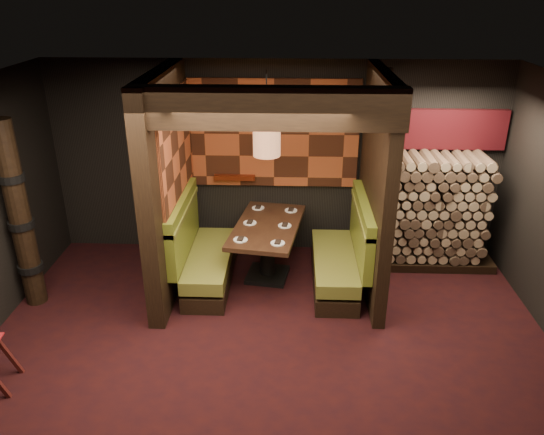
{
  "coord_description": "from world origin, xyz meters",
  "views": [
    {
      "loc": [
        0.23,
        -4.63,
        3.81
      ],
      "look_at": [
        0.0,
        1.3,
        1.15
      ],
      "focal_mm": 35.0,
      "sensor_mm": 36.0,
      "label": 1
    }
  ],
  "objects_px": {
    "pendant_lamp": "(267,138)",
    "firewood_stack": "(436,211)",
    "booth_bench_left": "(202,256)",
    "dining_table": "(267,240)",
    "totem_column": "(20,218)",
    "booth_bench_right": "(342,259)"
  },
  "relations": [
    {
      "from": "booth_bench_right",
      "to": "dining_table",
      "type": "relative_size",
      "value": 0.98
    },
    {
      "from": "booth_bench_left",
      "to": "totem_column",
      "type": "bearing_deg",
      "value": -165.25
    },
    {
      "from": "dining_table",
      "to": "pendant_lamp",
      "type": "bearing_deg",
      "value": -90.0
    },
    {
      "from": "pendant_lamp",
      "to": "firewood_stack",
      "type": "bearing_deg",
      "value": 13.62
    },
    {
      "from": "booth_bench_right",
      "to": "totem_column",
      "type": "distance_m",
      "value": 4.1
    },
    {
      "from": "pendant_lamp",
      "to": "dining_table",
      "type": "bearing_deg",
      "value": 90.0
    },
    {
      "from": "booth_bench_right",
      "to": "firewood_stack",
      "type": "relative_size",
      "value": 0.92
    },
    {
      "from": "booth_bench_left",
      "to": "firewood_stack",
      "type": "bearing_deg",
      "value": 12.17
    },
    {
      "from": "pendant_lamp",
      "to": "booth_bench_left",
      "type": "bearing_deg",
      "value": -171.84
    },
    {
      "from": "totem_column",
      "to": "booth_bench_left",
      "type": "bearing_deg",
      "value": 14.75
    },
    {
      "from": "pendant_lamp",
      "to": "firewood_stack",
      "type": "relative_size",
      "value": 0.61
    },
    {
      "from": "booth_bench_right",
      "to": "dining_table",
      "type": "height_order",
      "value": "booth_bench_right"
    },
    {
      "from": "booth_bench_right",
      "to": "firewood_stack",
      "type": "distance_m",
      "value": 1.58
    },
    {
      "from": "dining_table",
      "to": "booth_bench_left",
      "type": "bearing_deg",
      "value": -168.66
    },
    {
      "from": "booth_bench_right",
      "to": "dining_table",
      "type": "bearing_deg",
      "value": 170.19
    },
    {
      "from": "booth_bench_right",
      "to": "pendant_lamp",
      "type": "height_order",
      "value": "pendant_lamp"
    },
    {
      "from": "booth_bench_right",
      "to": "pendant_lamp",
      "type": "distance_m",
      "value": 1.92
    },
    {
      "from": "booth_bench_left",
      "to": "dining_table",
      "type": "distance_m",
      "value": 0.91
    },
    {
      "from": "dining_table",
      "to": "firewood_stack",
      "type": "xyz_separation_m",
      "value": [
        2.37,
        0.52,
        0.25
      ]
    },
    {
      "from": "booth_bench_right",
      "to": "firewood_stack",
      "type": "height_order",
      "value": "firewood_stack"
    },
    {
      "from": "dining_table",
      "to": "firewood_stack",
      "type": "bearing_deg",
      "value": 12.47
    },
    {
      "from": "booth_bench_right",
      "to": "booth_bench_left",
      "type": "bearing_deg",
      "value": 180.0
    }
  ]
}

